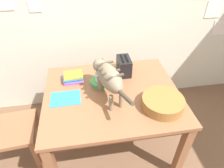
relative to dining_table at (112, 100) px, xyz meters
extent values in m
cube|color=silver|center=(-0.04, 0.81, 0.61)|extent=(5.06, 0.10, 2.50)
cube|color=white|center=(-0.90, 0.75, 0.69)|extent=(0.14, 0.01, 0.14)
cube|color=white|center=(1.46, 0.75, 0.29)|extent=(0.19, 0.01, 0.19)
cube|color=white|center=(1.30, 0.75, 0.52)|extent=(0.19, 0.01, 0.19)
cube|color=white|center=(-0.64, 0.75, 0.65)|extent=(0.12, 0.01, 0.12)
cube|color=#925D3C|center=(0.00, 0.00, 0.07)|extent=(1.20, 0.99, 0.03)
cube|color=brown|center=(0.00, 0.00, 0.02)|extent=(1.12, 0.91, 0.07)
cube|color=#925D3C|center=(0.55, -0.44, -0.29)|extent=(0.07, 0.07, 0.69)
cube|color=#925D3C|center=(-0.55, 0.44, -0.29)|extent=(0.07, 0.07, 0.69)
cube|color=#925D3C|center=(0.55, 0.44, -0.29)|extent=(0.07, 0.07, 0.69)
ellipsoid|color=#827158|center=(-0.03, -0.07, 0.31)|extent=(0.25, 0.40, 0.18)
cube|color=#473E30|center=(-0.01, -0.16, 0.38)|extent=(0.15, 0.06, 0.01)
cube|color=#473E30|center=(-0.02, -0.09, 0.38)|extent=(0.15, 0.06, 0.01)
cube|color=#473E30|center=(-0.04, -0.03, 0.38)|extent=(0.15, 0.06, 0.01)
cube|color=#473E30|center=(-0.06, 0.03, 0.38)|extent=(0.15, 0.06, 0.01)
cylinder|color=#827158|center=(-0.10, 0.05, 0.16)|extent=(0.04, 0.04, 0.15)
cylinder|color=#827158|center=(-0.02, 0.07, 0.16)|extent=(0.04, 0.04, 0.15)
cylinder|color=#827158|center=(-0.04, -0.20, 0.16)|extent=(0.04, 0.04, 0.15)
cylinder|color=#827158|center=(0.05, -0.18, 0.16)|extent=(0.04, 0.04, 0.15)
sphere|color=#827158|center=(-0.09, 0.15, 0.29)|extent=(0.12, 0.12, 0.12)
cone|color=#827158|center=(-0.12, 0.15, 0.34)|extent=(0.04, 0.04, 0.05)
cone|color=#827158|center=(-0.06, 0.16, 0.34)|extent=(0.04, 0.04, 0.05)
cylinder|color=#473E30|center=(0.04, -0.34, 0.33)|extent=(0.08, 0.21, 0.08)
cylinder|color=#47974E|center=(-0.09, 0.15, 0.10)|extent=(0.19, 0.19, 0.04)
cylinder|color=white|center=(-0.09, 0.15, 0.17)|extent=(0.09, 0.09, 0.09)
torus|color=white|center=(-0.03, 0.15, 0.17)|extent=(0.06, 0.01, 0.06)
cube|color=#2C8ECB|center=(-0.41, -0.01, 0.09)|extent=(0.26, 0.19, 0.01)
cube|color=#924BA2|center=(-0.34, 0.23, 0.10)|extent=(0.18, 0.14, 0.02)
cube|color=#3B91C8|center=(-0.34, 0.25, 0.12)|extent=(0.19, 0.15, 0.02)
cube|color=#3586BD|center=(-0.34, 0.24, 0.13)|extent=(0.19, 0.15, 0.02)
cube|color=gold|center=(-0.33, 0.24, 0.15)|extent=(0.18, 0.14, 0.02)
cylinder|color=olive|center=(0.38, -0.24, 0.13)|extent=(0.34, 0.34, 0.09)
cylinder|color=#452E16|center=(0.38, -0.24, 0.14)|extent=(0.28, 0.28, 0.08)
cube|color=black|center=(0.16, 0.28, 0.17)|extent=(0.12, 0.20, 0.17)
cube|color=black|center=(0.14, 0.28, 0.26)|extent=(0.02, 0.14, 0.01)
cube|color=black|center=(0.19, 0.28, 0.26)|extent=(0.02, 0.14, 0.01)
cube|color=#945E3C|center=(-0.94, -0.03, -0.20)|extent=(0.45, 0.45, 0.04)
cube|color=#945E3C|center=(-0.77, 0.17, -0.43)|extent=(0.04, 0.04, 0.41)
cube|color=#945E3C|center=(-0.74, -0.21, -0.43)|extent=(0.04, 0.04, 0.41)
cube|color=#945E3C|center=(-1.14, 0.14, -0.43)|extent=(0.04, 0.04, 0.41)
camera|label=1|loc=(-0.21, -1.30, 1.24)|focal=31.41mm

